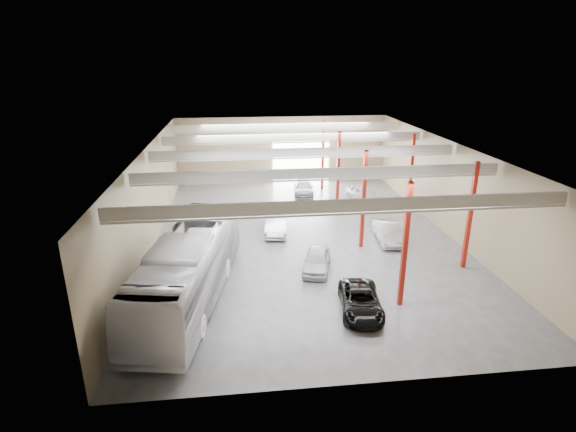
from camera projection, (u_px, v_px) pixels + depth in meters
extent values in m
cube|color=#48484D|center=(304.00, 238.00, 33.76)|extent=(22.00, 32.00, 0.01)
cube|color=beige|center=(306.00, 146.00, 31.40)|extent=(22.00, 32.00, 0.12)
cube|color=#867554|center=(282.00, 150.00, 47.54)|extent=(22.00, 0.12, 7.00)
cube|color=#867554|center=(367.00, 311.00, 17.62)|extent=(22.00, 0.12, 7.00)
cube|color=#867554|center=(150.00, 199.00, 31.38)|extent=(0.12, 32.00, 7.00)
cube|color=#867554|center=(449.00, 189.00, 33.78)|extent=(0.12, 32.00, 7.00)
cube|color=white|center=(301.00, 159.00, 47.96)|extent=(6.00, 0.20, 5.00)
cube|color=#9C1C11|center=(405.00, 246.00, 23.65)|extent=(0.25, 0.25, 7.00)
cube|color=#9C1C11|center=(363.00, 200.00, 31.13)|extent=(0.25, 0.25, 7.00)
cube|color=#9C1C11|center=(338.00, 172.00, 38.61)|extent=(0.25, 0.25, 7.00)
cube|color=#9C1C11|center=(323.00, 155.00, 45.15)|extent=(0.25, 0.25, 7.00)
cube|color=#9C1C11|center=(470.00, 216.00, 28.01)|extent=(0.25, 0.25, 7.00)
cube|color=#9C1C11|center=(410.00, 176.00, 37.36)|extent=(0.25, 0.25, 7.00)
cube|color=beige|center=(346.00, 206.00, 20.33)|extent=(21.60, 0.15, 0.60)
cube|color=beige|center=(346.00, 214.00, 20.47)|extent=(21.60, 0.10, 0.10)
cube|color=beige|center=(321.00, 173.00, 25.94)|extent=(21.60, 0.15, 0.60)
cube|color=beige|center=(321.00, 180.00, 26.08)|extent=(21.60, 0.10, 0.10)
cube|color=beige|center=(306.00, 152.00, 31.55)|extent=(21.60, 0.15, 0.60)
cube|color=beige|center=(305.00, 158.00, 31.69)|extent=(21.60, 0.10, 0.10)
cube|color=beige|center=(295.00, 138.00, 37.16)|extent=(21.60, 0.15, 0.60)
cube|color=beige|center=(294.00, 142.00, 37.30)|extent=(21.60, 0.10, 0.10)
cube|color=beige|center=(286.00, 127.00, 42.77)|extent=(21.60, 0.15, 0.60)
cube|color=beige|center=(286.00, 131.00, 42.91)|extent=(21.60, 0.10, 0.10)
imported|color=silver|center=(190.00, 267.00, 24.79)|extent=(5.66, 14.20, 3.86)
imported|color=black|center=(361.00, 301.00, 23.91)|extent=(2.69, 4.78, 1.26)
imported|color=silver|center=(317.00, 260.00, 28.60)|extent=(2.64, 4.26, 1.35)
imported|color=silver|center=(276.00, 223.00, 34.69)|extent=(2.12, 4.77, 1.52)
imported|color=gray|center=(304.00, 188.00, 44.28)|extent=(2.37, 4.76, 1.33)
imported|color=#A5A4A9|center=(388.00, 232.00, 33.04)|extent=(1.86, 4.43, 1.42)
imported|color=silver|center=(364.00, 194.00, 41.67)|extent=(2.80, 4.93, 1.58)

